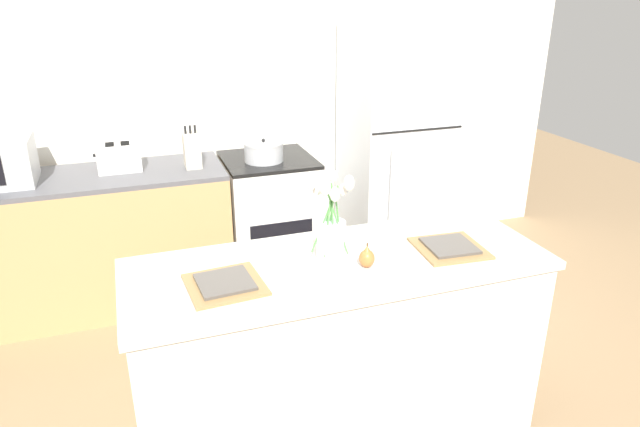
{
  "coord_description": "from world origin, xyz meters",
  "views": [
    {
      "loc": [
        -0.79,
        -2.02,
        1.99
      ],
      "look_at": [
        0.0,
        0.25,
        1.03
      ],
      "focal_mm": 32.0,
      "sensor_mm": 36.0,
      "label": 1
    }
  ],
  "objects_px": {
    "toaster": "(119,157)",
    "pear_figurine": "(367,257)",
    "flower_vase": "(331,230)",
    "cooking_pot": "(264,152)",
    "refrigerator": "(395,149)",
    "plate_setting_right": "(450,247)",
    "knife_block": "(192,150)",
    "plate_setting_left": "(225,284)",
    "stove_range": "(270,220)"
  },
  "relations": [
    {
      "from": "stove_range",
      "to": "toaster",
      "type": "distance_m",
      "value": 1.09
    },
    {
      "from": "toaster",
      "to": "knife_block",
      "type": "relative_size",
      "value": 1.04
    },
    {
      "from": "flower_vase",
      "to": "toaster",
      "type": "xyz_separation_m",
      "value": [
        -0.8,
        1.65,
        -0.07
      ]
    },
    {
      "from": "plate_setting_left",
      "to": "knife_block",
      "type": "distance_m",
      "value": 1.63
    },
    {
      "from": "refrigerator",
      "to": "plate_setting_left",
      "type": "bearing_deg",
      "value": -133.04
    },
    {
      "from": "flower_vase",
      "to": "toaster",
      "type": "height_order",
      "value": "flower_vase"
    },
    {
      "from": "cooking_pot",
      "to": "refrigerator",
      "type": "bearing_deg",
      "value": 3.22
    },
    {
      "from": "stove_range",
      "to": "pear_figurine",
      "type": "bearing_deg",
      "value": -90.48
    },
    {
      "from": "plate_setting_left",
      "to": "cooking_pot",
      "type": "height_order",
      "value": "cooking_pot"
    },
    {
      "from": "stove_range",
      "to": "plate_setting_right",
      "type": "distance_m",
      "value": 1.77
    },
    {
      "from": "flower_vase",
      "to": "refrigerator",
      "type": "bearing_deg",
      "value": 55.73
    },
    {
      "from": "cooking_pot",
      "to": "flower_vase",
      "type": "bearing_deg",
      "value": -93.72
    },
    {
      "from": "stove_range",
      "to": "plate_setting_left",
      "type": "bearing_deg",
      "value": -109.86
    },
    {
      "from": "flower_vase",
      "to": "cooking_pot",
      "type": "relative_size",
      "value": 1.51
    },
    {
      "from": "toaster",
      "to": "flower_vase",
      "type": "bearing_deg",
      "value": -64.0
    },
    {
      "from": "refrigerator",
      "to": "plate_setting_right",
      "type": "bearing_deg",
      "value": -108.39
    },
    {
      "from": "refrigerator",
      "to": "plate_setting_right",
      "type": "relative_size",
      "value": 5.73
    },
    {
      "from": "pear_figurine",
      "to": "plate_setting_right",
      "type": "bearing_deg",
      "value": 4.33
    },
    {
      "from": "refrigerator",
      "to": "toaster",
      "type": "distance_m",
      "value": 1.9
    },
    {
      "from": "stove_range",
      "to": "cooking_pot",
      "type": "xyz_separation_m",
      "value": [
        -0.04,
        -0.06,
        0.52
      ]
    },
    {
      "from": "toaster",
      "to": "pear_figurine",
      "type": "bearing_deg",
      "value": -61.75
    },
    {
      "from": "refrigerator",
      "to": "plate_setting_left",
      "type": "xyz_separation_m",
      "value": [
        -1.55,
        -1.66,
        0.04
      ]
    },
    {
      "from": "refrigerator",
      "to": "knife_block",
      "type": "bearing_deg",
      "value": -178.76
    },
    {
      "from": "cooking_pot",
      "to": "knife_block",
      "type": "xyz_separation_m",
      "value": [
        -0.46,
        0.02,
        0.05
      ]
    },
    {
      "from": "stove_range",
      "to": "cooking_pot",
      "type": "height_order",
      "value": "cooking_pot"
    },
    {
      "from": "pear_figurine",
      "to": "flower_vase",
      "type": "bearing_deg",
      "value": 146.09
    },
    {
      "from": "plate_setting_right",
      "to": "knife_block",
      "type": "xyz_separation_m",
      "value": [
        -0.9,
        1.63,
        0.1
      ]
    },
    {
      "from": "refrigerator",
      "to": "cooking_pot",
      "type": "relative_size",
      "value": 6.72
    },
    {
      "from": "toaster",
      "to": "stove_range",
      "type": "bearing_deg",
      "value": -2.82
    },
    {
      "from": "refrigerator",
      "to": "pear_figurine",
      "type": "xyz_separation_m",
      "value": [
        -0.96,
        -1.69,
        0.07
      ]
    },
    {
      "from": "flower_vase",
      "to": "cooking_pot",
      "type": "xyz_separation_m",
      "value": [
        0.1,
        1.55,
        -0.09
      ]
    },
    {
      "from": "pear_figurine",
      "to": "plate_setting_left",
      "type": "distance_m",
      "value": 0.59
    },
    {
      "from": "toaster",
      "to": "cooking_pot",
      "type": "height_order",
      "value": "toaster"
    },
    {
      "from": "plate_setting_right",
      "to": "plate_setting_left",
      "type": "bearing_deg",
      "value": 180.0
    },
    {
      "from": "stove_range",
      "to": "cooking_pot",
      "type": "distance_m",
      "value": 0.52
    },
    {
      "from": "flower_vase",
      "to": "knife_block",
      "type": "distance_m",
      "value": 1.61
    },
    {
      "from": "plate_setting_left",
      "to": "cooking_pot",
      "type": "distance_m",
      "value": 1.7
    },
    {
      "from": "stove_range",
      "to": "flower_vase",
      "type": "bearing_deg",
      "value": -95.07
    },
    {
      "from": "refrigerator",
      "to": "plate_setting_right",
      "type": "distance_m",
      "value": 1.75
    },
    {
      "from": "pear_figurine",
      "to": "toaster",
      "type": "distance_m",
      "value": 1.97
    },
    {
      "from": "knife_block",
      "to": "flower_vase",
      "type": "bearing_deg",
      "value": -77.06
    },
    {
      "from": "plate_setting_left",
      "to": "knife_block",
      "type": "bearing_deg",
      "value": 86.65
    },
    {
      "from": "stove_range",
      "to": "pear_figurine",
      "type": "height_order",
      "value": "pear_figurine"
    },
    {
      "from": "refrigerator",
      "to": "flower_vase",
      "type": "height_order",
      "value": "refrigerator"
    },
    {
      "from": "toaster",
      "to": "cooking_pot",
      "type": "bearing_deg",
      "value": -6.41
    },
    {
      "from": "plate_setting_right",
      "to": "pear_figurine",
      "type": "bearing_deg",
      "value": -175.67
    },
    {
      "from": "flower_vase",
      "to": "cooking_pot",
      "type": "height_order",
      "value": "flower_vase"
    },
    {
      "from": "flower_vase",
      "to": "cooking_pot",
      "type": "bearing_deg",
      "value": 86.28
    },
    {
      "from": "pear_figurine",
      "to": "cooking_pot",
      "type": "distance_m",
      "value": 1.63
    },
    {
      "from": "stove_range",
      "to": "plate_setting_right",
      "type": "height_order",
      "value": "plate_setting_right"
    }
  ]
}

